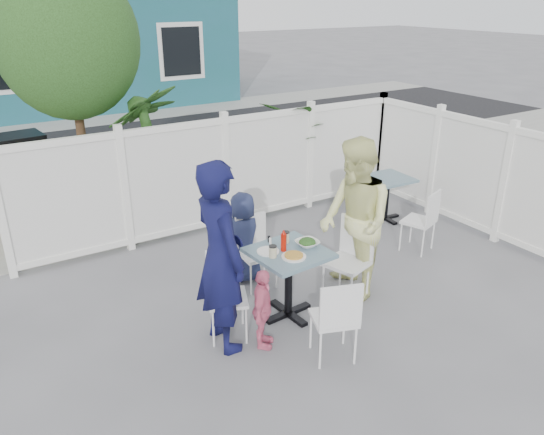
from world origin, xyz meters
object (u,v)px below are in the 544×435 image
main_table (289,266)px  chair_left (220,292)px  spare_table (388,187)px  chair_near (337,315)px  woman (355,221)px  boy (243,238)px  utility_cabinet (22,183)px  chair_right (351,254)px  toddler (262,309)px  chair_back (255,245)px  man (220,257)px

main_table → chair_left: size_ratio=0.89×
spare_table → chair_near: bearing=-140.4°
woman → boy: (-0.85, 0.94, -0.36)m
utility_cabinet → chair_right: 4.90m
chair_right → toddler: 1.32m
utility_cabinet → chair_back: utility_cabinet is taller
chair_right → boy: size_ratio=0.85×
chair_left → toddler: chair_left is taller
chair_near → woman: (0.89, 0.84, 0.41)m
chair_right → man: man is taller
chair_back → man: size_ratio=0.45×
man → chair_back: bearing=-45.5°
utility_cabinet → spare_table: utility_cabinet is taller
spare_table → woman: woman is taller
main_table → chair_back: 0.78m
spare_table → chair_left: 3.69m
chair_near → boy: bearing=108.8°
main_table → chair_back: size_ratio=0.92×
spare_table → man: bearing=-157.3°
chair_near → man: man is taller
chair_left → chair_near: bearing=60.7°
chair_left → chair_back: bearing=154.4°
spare_table → chair_right: (-1.88, -1.44, 0.02)m
woman → toddler: (-1.33, -0.30, -0.49)m
woman → chair_back: bearing=-118.7°
utility_cabinet → man: (1.14, -4.09, 0.29)m
main_table → chair_left: (-0.77, 0.04, -0.08)m
spare_table → boy: 2.73m
chair_back → chair_near: (-0.10, -1.64, 0.01)m
chair_near → chair_left: bearing=148.1°
chair_right → chair_near: (-0.84, -0.82, -0.04)m
spare_table → chair_right: bearing=-142.7°
chair_right → toddler: size_ratio=1.13×
spare_table → chair_left: size_ratio=0.77×
woman → utility_cabinet: bearing=-129.2°
chair_right → chair_back: size_ratio=1.10×
chair_near → woman: size_ratio=0.47×
spare_table → woman: size_ratio=0.37×
utility_cabinet → toddler: size_ratio=1.57×
main_table → spare_table: (2.67, 1.39, -0.07)m
woman → man: bearing=-72.2°
spare_table → man: man is taller
chair_near → toddler: (-0.45, 0.55, -0.09)m
main_table → chair_near: (-0.05, -0.86, -0.09)m
main_table → spare_table: bearing=27.5°
spare_table → toddler: bearing=-151.7°
chair_back → chair_near: chair_near is taller
spare_table → toddler: 3.60m
main_table → chair_back: chair_back is taller
chair_right → woman: size_ratio=0.51×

